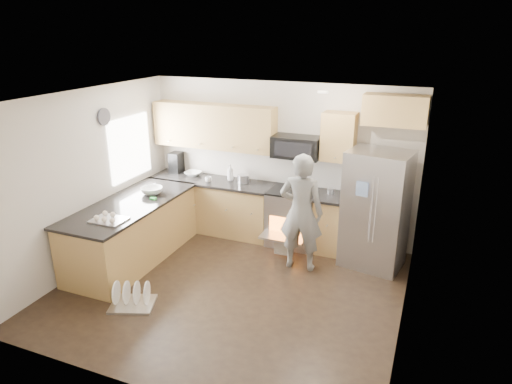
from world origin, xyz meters
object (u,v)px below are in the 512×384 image
at_px(stove_range, 293,205).
at_px(person, 301,213).
at_px(dish_rack, 132,299).
at_px(refrigerator, 376,210).

bearing_deg(stove_range, person, -64.55).
bearing_deg(dish_rack, refrigerator, 40.34).
height_order(stove_range, dish_rack, stove_range).
bearing_deg(refrigerator, stove_range, 179.71).
distance_m(refrigerator, dish_rack, 3.61).
distance_m(person, dish_rack, 2.59).
bearing_deg(stove_range, refrigerator, -10.29).
height_order(stove_range, refrigerator, stove_range).
relative_size(refrigerator, person, 1.00).
height_order(stove_range, person, stove_range).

